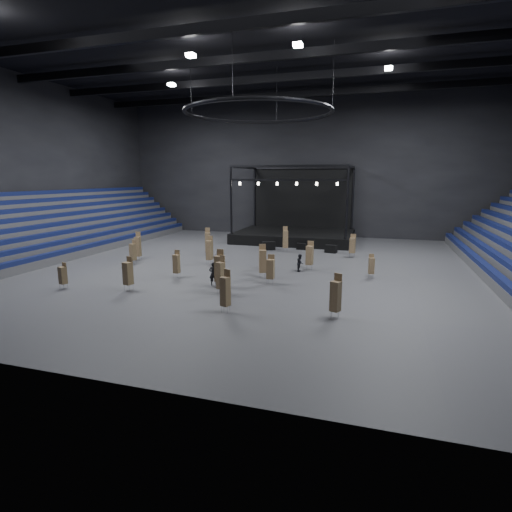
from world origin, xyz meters
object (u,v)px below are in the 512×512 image
(chair_stack_12, at_px, (285,239))
(crew_member, at_px, (300,263))
(flight_case_right, at_px, (331,249))
(chair_stack_11, at_px, (263,261))
(chair_stack_0, at_px, (271,269))
(chair_stack_8, at_px, (310,255))
(chair_stack_5, at_px, (133,252))
(chair_stack_6, at_px, (225,291))
(chair_stack_10, at_px, (209,250))
(flight_case_mid, at_px, (301,246))
(chair_stack_13, at_px, (208,242))
(chair_stack_7, at_px, (353,245))
(chair_stack_14, at_px, (176,263))
(man_center, at_px, (213,274))
(chair_stack_17, at_px, (63,275))
(stage, at_px, (296,229))
(chair_stack_4, at_px, (371,265))
(flight_case_left, at_px, (269,246))
(chair_stack_16, at_px, (221,275))
(chair_stack_3, at_px, (138,246))
(chair_stack_1, at_px, (128,273))
(chair_stack_15, at_px, (336,295))
(chair_stack_2, at_px, (263,258))
(chair_stack_9, at_px, (219,268))

(chair_stack_12, bearing_deg, crew_member, -91.01)
(flight_case_right, xyz_separation_m, chair_stack_11, (-3.87, -12.41, 0.98))
(chair_stack_0, distance_m, chair_stack_8, 5.88)
(chair_stack_5, distance_m, chair_stack_6, 16.09)
(chair_stack_10, bearing_deg, chair_stack_0, -28.44)
(flight_case_mid, height_order, chair_stack_13, chair_stack_13)
(flight_case_right, height_order, chair_stack_7, chair_stack_7)
(chair_stack_14, bearing_deg, chair_stack_10, 84.91)
(man_center, bearing_deg, chair_stack_17, 7.00)
(flight_case_right, height_order, chair_stack_11, chair_stack_11)
(stage, height_order, chair_stack_6, stage)
(chair_stack_4, relative_size, chair_stack_13, 0.68)
(chair_stack_5, relative_size, chair_stack_8, 0.91)
(flight_case_left, bearing_deg, chair_stack_8, -54.77)
(chair_stack_4, height_order, chair_stack_12, chair_stack_12)
(chair_stack_8, distance_m, crew_member, 1.20)
(chair_stack_5, relative_size, chair_stack_16, 0.85)
(chair_stack_3, xyz_separation_m, chair_stack_5, (0.58, -1.69, -0.22))
(chair_stack_1, height_order, chair_stack_4, chair_stack_1)
(chair_stack_3, relative_size, chair_stack_15, 1.07)
(chair_stack_3, height_order, crew_member, chair_stack_3)
(man_center, height_order, crew_member, man_center)
(chair_stack_2, bearing_deg, flight_case_mid, 85.30)
(flight_case_mid, bearing_deg, chair_stack_16, -96.22)
(chair_stack_3, height_order, chair_stack_4, chair_stack_3)
(chair_stack_9, distance_m, chair_stack_14, 4.63)
(flight_case_right, distance_m, chair_stack_16, 18.30)
(flight_case_right, distance_m, chair_stack_3, 19.50)
(stage, relative_size, chair_stack_6, 5.52)
(flight_case_right, height_order, man_center, man_center)
(chair_stack_5, bearing_deg, chair_stack_9, -8.23)
(chair_stack_8, relative_size, chair_stack_15, 0.97)
(flight_case_mid, distance_m, crew_member, 10.47)
(chair_stack_11, xyz_separation_m, chair_stack_14, (-6.51, -1.87, -0.24))
(flight_case_right, bearing_deg, flight_case_left, -177.93)
(crew_member, bearing_deg, chair_stack_3, 88.07)
(chair_stack_0, xyz_separation_m, chair_stack_11, (-1.09, 1.66, 0.20))
(flight_case_left, relative_size, man_center, 0.78)
(flight_case_left, relative_size, chair_stack_7, 0.58)
(chair_stack_4, xyz_separation_m, chair_stack_5, (-20.76, -1.16, 0.17))
(stage, height_order, flight_case_left, stage)
(flight_case_right, relative_size, chair_stack_4, 0.64)
(chair_stack_2, xyz_separation_m, chair_stack_11, (0.78, -2.70, 0.34))
(chair_stack_11, relative_size, man_center, 1.54)
(chair_stack_4, bearing_deg, chair_stack_2, 164.56)
(man_center, bearing_deg, chair_stack_0, -174.13)
(flight_case_left, bearing_deg, man_center, -90.00)
(chair_stack_16, bearing_deg, chair_stack_1, -148.20)
(stage, distance_m, chair_stack_15, 28.49)
(chair_stack_3, bearing_deg, chair_stack_17, -96.33)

